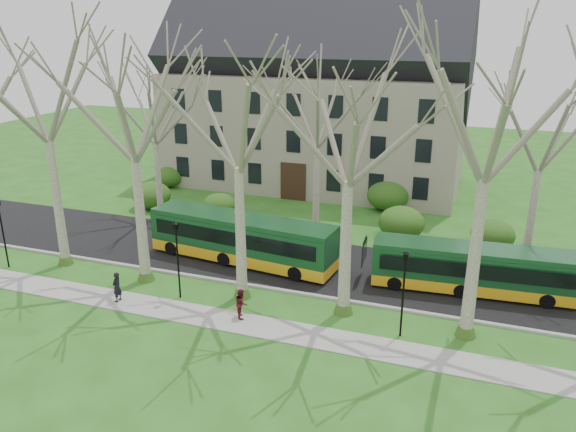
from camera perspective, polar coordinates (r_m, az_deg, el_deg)
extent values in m
plane|color=#2A5B1A|center=(30.16, 0.15, -9.18)|extent=(120.00, 120.00, 0.00)
cube|color=gray|center=(28.10, -1.58, -11.39)|extent=(70.00, 2.00, 0.06)
cube|color=black|center=(34.85, 3.16, -5.08)|extent=(80.00, 8.00, 0.06)
cube|color=#A5A39E|center=(31.38, 1.07, -7.84)|extent=(80.00, 0.25, 0.14)
cube|color=gray|center=(52.08, 2.73, 8.80)|extent=(26.00, 12.00, 10.00)
cylinder|color=black|center=(38.06, -26.92, -1.89)|extent=(0.10, 0.10, 4.00)
cylinder|color=black|center=(30.81, -11.10, -4.79)|extent=(0.10, 0.10, 4.00)
cube|color=black|center=(30.01, -11.36, -1.03)|extent=(0.22, 0.22, 0.30)
cylinder|color=black|center=(27.16, 11.58, -8.22)|extent=(0.10, 0.10, 4.00)
cube|color=black|center=(26.25, 11.89, -4.04)|extent=(0.22, 0.22, 0.30)
ellipsoid|color=#204E16|center=(46.53, -13.67, 1.95)|extent=(2.60, 2.60, 2.00)
ellipsoid|color=#204E16|center=(43.63, -7.02, 1.22)|extent=(2.60, 2.60, 2.00)
ellipsoid|color=#204E16|center=(39.66, 11.43, -0.87)|extent=(2.60, 2.60, 2.00)
ellipsoid|color=#204E16|center=(39.38, 20.08, -1.83)|extent=(2.60, 2.60, 2.00)
ellipsoid|color=#204E16|center=(52.43, -11.99, 3.99)|extent=(2.60, 2.60, 2.00)
ellipsoid|color=#204E16|center=(45.57, 10.09, 1.84)|extent=(2.60, 2.60, 2.00)
imported|color=black|center=(31.58, -17.00, -6.89)|extent=(0.41, 0.62, 1.67)
imported|color=#4F121A|center=(28.81, -4.76, -8.82)|extent=(0.86, 0.93, 1.54)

